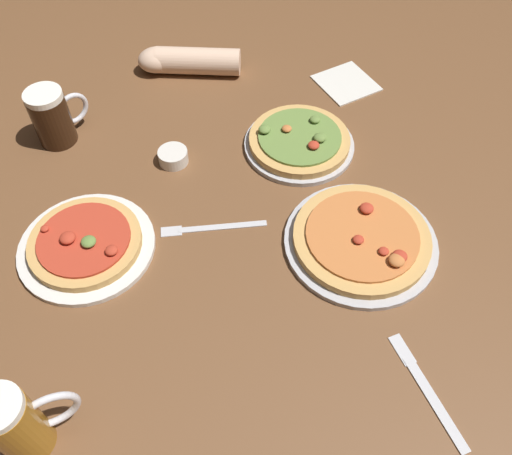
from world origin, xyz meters
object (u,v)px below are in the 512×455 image
Objects in this scene: pizza_plate_side at (86,244)px; ramekin_sauce at (173,157)px; knife_right at (427,389)px; pizza_plate_near at (362,240)px; beer_mug_dark at (53,117)px; napkin_folded at (346,82)px; beer_mug_amber at (18,424)px; fork_left at (211,227)px; pizza_plate_far at (299,141)px; diner_arm at (185,61)px.

pizza_plate_side reaches higher than ramekin_sauce.
pizza_plate_near is at bearing 92.65° from knife_right.
napkin_folded is (0.74, 0.07, -0.06)m from beer_mug_dark.
ramekin_sauce is at bearing 47.06° from pizza_plate_side.
fork_left is at bearing 47.40° from beer_mug_amber.
ramekin_sauce reaches higher than napkin_folded.
napkin_folded is 0.64× the size of knife_right.
napkin_folded is (0.48, 0.20, -0.01)m from ramekin_sauce.
pizza_plate_far reaches higher than ramekin_sauce.
knife_right is (0.63, -0.76, -0.07)m from beer_mug_dark.
pizza_plate_far is at bearing -14.24° from beer_mug_dark.
beer_mug_amber reaches higher than beer_mug_dark.
pizza_plate_side is 0.26m from fork_left.
beer_mug_dark reaches higher than napkin_folded.
pizza_plate_far is (-0.05, 0.30, 0.00)m from pizza_plate_near.
ramekin_sauce is 0.52m from napkin_folded.
knife_right is (0.37, -0.63, -0.01)m from ramekin_sauce.
beer_mug_amber is 0.73× the size of knife_right.
pizza_plate_far is 1.16× the size of fork_left.
diner_arm reaches higher than pizza_plate_near.
napkin_folded is 0.84m from knife_right.
pizza_plate_side is 0.36m from beer_mug_dark.
napkin_folded is (0.13, 0.51, -0.01)m from pizza_plate_near.
fork_left is (0.34, 0.37, -0.08)m from beer_mug_amber.
knife_right is at bearing -36.41° from pizza_plate_side.
pizza_plate_side reaches higher than napkin_folded.
pizza_plate_near reaches higher than pizza_plate_far.
pizza_plate_side is 0.29m from ramekin_sauce.
knife_right is at bearing -53.52° from fork_left.
pizza_plate_near is 2.22× the size of napkin_folded.
ramekin_sauce is (-0.30, 0.01, -0.00)m from pizza_plate_far.
pizza_plate_far is 0.41m from diner_arm.
beer_mug_amber is 1.14× the size of napkin_folded.
pizza_plate_side is 0.70m from knife_right.
beer_mug_dark is at bearing 132.54° from fork_left.
beer_mug_amber is 0.65m from ramekin_sauce.
beer_mug_amber is at bearing -134.37° from napkin_folded.
beer_mug_amber reaches higher than diner_arm.
fork_left is (0.06, -0.21, -0.01)m from ramekin_sauce.
ramekin_sauce reaches higher than fork_left.
beer_mug_amber is 2.36× the size of ramekin_sauce.
ramekin_sauce is at bearing 104.71° from fork_left.
beer_mug_amber reaches higher than pizza_plate_far.
pizza_plate_side is 1.71× the size of beer_mug_amber.
beer_mug_amber reaches higher than ramekin_sauce.
pizza_plate_far is at bearing 44.53° from beer_mug_amber.
ramekin_sauce is (-0.35, 0.32, -0.00)m from pizza_plate_near.
napkin_folded reaches higher than knife_right.
diner_arm is (-0.28, 0.65, 0.02)m from pizza_plate_near.
beer_mug_dark reaches higher than knife_right.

